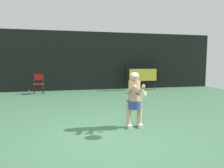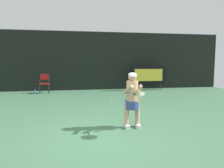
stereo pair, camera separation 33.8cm
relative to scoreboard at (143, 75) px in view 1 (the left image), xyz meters
The scene contains 8 objects.
ground 8.83m from the scoreboard, 115.99° to the right, with size 18.00×22.00×0.03m.
backdrop_screen 4.02m from the scoreboard, 168.31° to the left, with size 18.00×0.12×3.66m.
scoreboard is the anchor object (origin of this frame).
umpire_chair 6.24m from the scoreboard, behind, with size 0.52×0.44×1.08m.
water_bottle 6.77m from the scoreboard, behind, with size 0.07×0.07×0.27m.
tennis_player 7.73m from the scoreboard, 112.96° to the right, with size 0.54×0.62×1.47m.
tennis_racket 8.31m from the scoreboard, 111.48° to the right, with size 0.03×0.60×0.31m.
tennis_ball_loose 4.83m from the scoreboard, 129.52° to the right, with size 0.07×0.07×0.07m.
Camera 1 is at (-0.97, -4.56, 1.74)m, focal length 33.13 mm.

